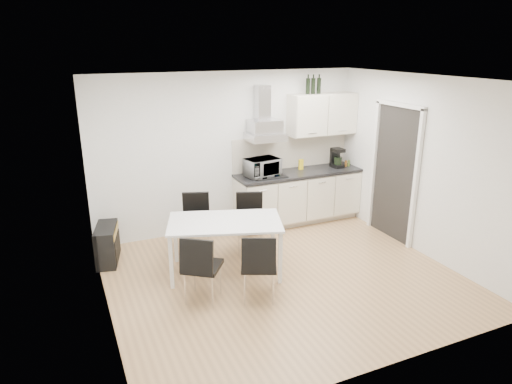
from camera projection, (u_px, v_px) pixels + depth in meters
ground at (283, 277)px, 6.16m from camera, size 4.50×4.50×0.00m
wall_back at (229, 152)px, 7.49m from camera, size 4.50×0.10×2.60m
wall_front at (390, 247)px, 4.02m from camera, size 4.50×0.10×2.60m
wall_left at (99, 210)px, 4.88m from camera, size 0.10×4.00×2.60m
wall_right at (423, 167)px, 6.62m from camera, size 0.10×4.00×2.60m
ceiling at (287, 80)px, 5.35m from camera, size 4.50×4.50×0.00m
doorway at (394, 174)px, 7.16m from camera, size 0.08×1.04×2.10m
kitchenette at (299, 176)px, 7.86m from camera, size 2.22×0.64×2.52m
dining_table at (225, 226)px, 6.10m from camera, size 1.69×1.29×0.75m
chair_far_left at (196, 224)px, 6.80m from camera, size 0.58×0.62×0.88m
chair_far_right at (250, 224)px, 6.81m from camera, size 0.59×0.62×0.88m
chair_near_left at (203, 267)px, 5.49m from camera, size 0.65×0.66×0.88m
chair_near_right at (259, 266)px, 5.52m from camera, size 0.61×0.64×0.88m
guitar_amp at (107, 244)px, 6.51m from camera, size 0.42×0.70×0.54m
floor_speaker at (189, 227)px, 7.47m from camera, size 0.18×0.17×0.29m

